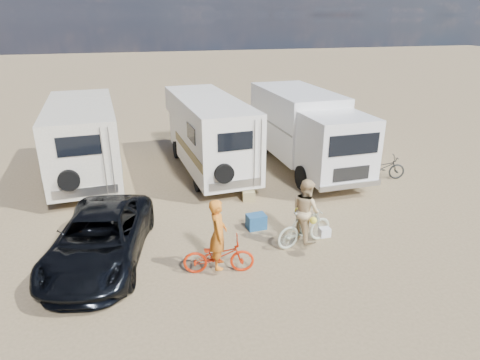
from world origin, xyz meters
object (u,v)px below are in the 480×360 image
object	(u,v)px
rv_main	(209,135)
rider_man	(218,240)
bike_woman	(305,227)
crate	(249,195)
bike_parked	(382,167)
cooler	(256,221)
dark_suv	(100,239)
rv_left	(84,142)
bike_man	(219,256)
box_truck	(306,132)
rider_woman	(305,216)

from	to	relation	value
rv_main	rider_man	distance (m)	7.61
bike_woman	rider_man	xyz separation A→B (m)	(-2.65, -0.72, 0.38)
rider_man	crate	world-z (taller)	rider_man
bike_parked	cooler	xyz separation A→B (m)	(-6.05, -2.70, -0.25)
rv_main	dark_suv	size ratio (longest dim) A/B	1.43
rv_main	rv_left	xyz separation A→B (m)	(-4.93, 0.47, -0.04)
dark_suv	rider_man	size ratio (longest dim) A/B	2.62
rv_main	bike_parked	world-z (taller)	rv_main
bike_man	cooler	bearing A→B (deg)	-28.10
bike_man	rv_left	bearing A→B (deg)	35.70
bike_woman	rider_man	bearing A→B (deg)	91.81
dark_suv	rider_man	world-z (taller)	rider_man
box_truck	rider_woman	size ratio (longest dim) A/B	4.06
dark_suv	rider_man	bearing A→B (deg)	-12.52
rv_left	crate	xyz separation A→B (m)	(5.67, -3.85, -1.31)
rider_woman	bike_parked	xyz separation A→B (m)	(5.02, 3.98, -0.43)
bike_man	rider_man	bearing A→B (deg)	-169.25
bike_woman	rider_man	size ratio (longest dim) A/B	0.99
dark_suv	bike_man	size ratio (longest dim) A/B	2.69
bike_woman	rider_man	distance (m)	2.77
rv_left	rv_main	bearing A→B (deg)	-8.94
rv_main	bike_woman	xyz separation A→B (m)	(1.42, -6.76, -0.97)
bike_woman	rider_man	world-z (taller)	rider_man
box_truck	bike_woman	distance (m)	6.67
bike_man	crate	world-z (taller)	bike_man
bike_man	crate	bearing A→B (deg)	-14.91
rider_man	rider_woman	distance (m)	2.75
box_truck	bike_man	size ratio (longest dim) A/B	4.12
bike_woman	cooler	distance (m)	1.68
rv_left	rider_woman	size ratio (longest dim) A/B	3.63
rv_left	bike_man	world-z (taller)	rv_left
bike_woman	rider_woman	bearing A→B (deg)	-0.00
rider_man	bike_parked	xyz separation A→B (m)	(7.66, 4.70, -0.44)
rv_main	box_truck	distance (m)	4.08
crate	cooler	bearing A→B (deg)	-99.73
rv_main	rider_man	xyz separation A→B (m)	(-1.23, -7.49, -0.60)
cooler	crate	size ratio (longest dim) A/B	1.32
rv_main	dark_suv	xyz separation A→B (m)	(-4.14, -6.17, -0.85)
bike_man	rider_man	size ratio (longest dim) A/B	0.98
rv_main	bike_woman	world-z (taller)	rv_main
rider_woman	crate	size ratio (longest dim) A/B	4.20
rider_woman	crate	xyz separation A→B (m)	(-0.68, 3.38, -0.74)
crate	bike_man	bearing A→B (deg)	-115.66
box_truck	rider_woman	world-z (taller)	box_truck
box_truck	dark_suv	distance (m)	9.85
dark_suv	bike_man	xyz separation A→B (m)	(2.90, -1.32, -0.20)
bike_parked	rider_man	bearing A→B (deg)	136.08
rv_main	bike_parked	size ratio (longest dim) A/B	3.76
bike_man	bike_woman	distance (m)	2.75
rv_left	bike_woman	xyz separation A→B (m)	(6.35, -7.23, -0.94)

